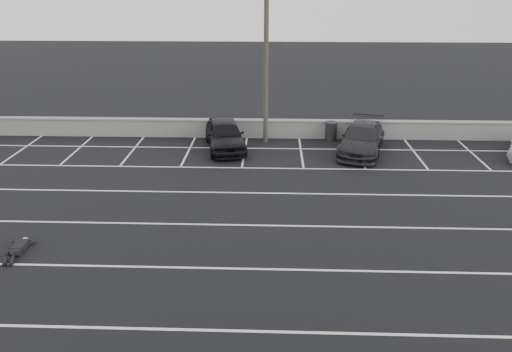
{
  "coord_description": "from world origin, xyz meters",
  "views": [
    {
      "loc": [
        -0.52,
        -13.6,
        8.64
      ],
      "look_at": [
        -1.19,
        5.47,
        1.0
      ],
      "focal_mm": 35.0,
      "sensor_mm": 36.0,
      "label": 1
    }
  ],
  "objects_px": {
    "trash_bin": "(331,131)",
    "car_right": "(362,139)",
    "person": "(20,244)",
    "utility_pole": "(266,55)",
    "car_left": "(225,135)"
  },
  "relations": [
    {
      "from": "person",
      "to": "utility_pole",
      "type": "bearing_deg",
      "value": 52.04
    },
    {
      "from": "person",
      "to": "trash_bin",
      "type": "bearing_deg",
      "value": 42.55
    },
    {
      "from": "car_left",
      "to": "utility_pole",
      "type": "relative_size",
      "value": 0.49
    },
    {
      "from": "car_right",
      "to": "trash_bin",
      "type": "bearing_deg",
      "value": 141.21
    },
    {
      "from": "utility_pole",
      "to": "trash_bin",
      "type": "xyz_separation_m",
      "value": [
        3.69,
        0.4,
        -4.27
      ]
    },
    {
      "from": "trash_bin",
      "to": "car_left",
      "type": "bearing_deg",
      "value": -163.48
    },
    {
      "from": "car_left",
      "to": "person",
      "type": "xyz_separation_m",
      "value": [
        -5.99,
        -10.91,
        -0.58
      ]
    },
    {
      "from": "car_left",
      "to": "car_right",
      "type": "relative_size",
      "value": 0.92
    },
    {
      "from": "person",
      "to": "car_right",
      "type": "bearing_deg",
      "value": 34.43
    },
    {
      "from": "utility_pole",
      "to": "car_right",
      "type": "bearing_deg",
      "value": -17.52
    },
    {
      "from": "car_right",
      "to": "person",
      "type": "relative_size",
      "value": 2.31
    },
    {
      "from": "trash_bin",
      "to": "car_right",
      "type": "bearing_deg",
      "value": -55.06
    },
    {
      "from": "car_left",
      "to": "trash_bin",
      "type": "bearing_deg",
      "value": 4.6
    },
    {
      "from": "person",
      "to": "car_left",
      "type": "bearing_deg",
      "value": 56.9
    },
    {
      "from": "trash_bin",
      "to": "person",
      "type": "distance_m",
      "value": 17.32
    }
  ]
}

